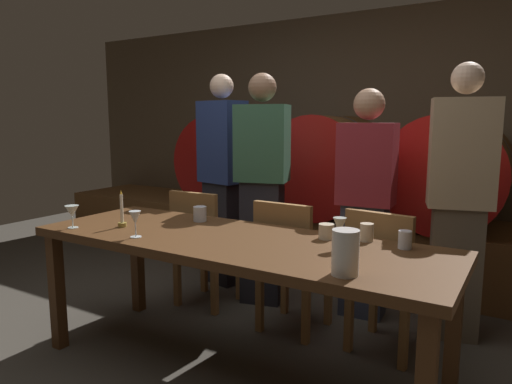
% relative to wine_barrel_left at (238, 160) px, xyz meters
% --- Properties ---
extents(ground_plane, '(8.88, 8.88, 0.00)m').
position_rel_wine_barrel_left_xyz_m(ground_plane, '(1.03, -2.09, -0.98)').
color(ground_plane, '#3F3A33').
extents(back_wall, '(6.83, 0.24, 2.41)m').
position_rel_wine_barrel_left_xyz_m(back_wall, '(1.03, 0.55, 0.23)').
color(back_wall, brown).
rests_on(back_wall, ground).
extents(barrel_shelf, '(6.15, 0.90, 0.53)m').
position_rel_wine_barrel_left_xyz_m(barrel_shelf, '(1.03, 0.00, -0.71)').
color(barrel_shelf, brown).
rests_on(barrel_shelf, ground).
extents(wine_barrel_left, '(0.91, 0.95, 0.91)m').
position_rel_wine_barrel_left_xyz_m(wine_barrel_left, '(0.00, 0.00, 0.00)').
color(wine_barrel_left, '#513319').
rests_on(wine_barrel_left, barrel_shelf).
extents(wine_barrel_center, '(0.91, 0.95, 0.91)m').
position_rel_wine_barrel_left_xyz_m(wine_barrel_center, '(1.03, 0.00, 0.00)').
color(wine_barrel_center, brown).
rests_on(wine_barrel_center, barrel_shelf).
extents(wine_barrel_right, '(0.91, 0.95, 0.91)m').
position_rel_wine_barrel_left_xyz_m(wine_barrel_right, '(2.05, 0.00, 0.00)').
color(wine_barrel_right, brown).
rests_on(wine_barrel_right, barrel_shelf).
extents(dining_table, '(2.31, 0.79, 0.76)m').
position_rel_wine_barrel_left_xyz_m(dining_table, '(1.28, -1.99, -0.29)').
color(dining_table, '#4C2D16').
rests_on(dining_table, ground).
extents(chair_left, '(0.41, 0.41, 0.88)m').
position_rel_wine_barrel_left_xyz_m(chair_left, '(0.57, -1.34, -0.49)').
color(chair_left, olive).
rests_on(chair_left, ground).
extents(chair_center, '(0.41, 0.41, 0.88)m').
position_rel_wine_barrel_left_xyz_m(chair_center, '(1.32, -1.40, -0.49)').
color(chair_center, olive).
rests_on(chair_center, ground).
extents(chair_right, '(0.45, 0.45, 0.88)m').
position_rel_wine_barrel_left_xyz_m(chair_right, '(1.93, -1.38, -0.49)').
color(chair_right, olive).
rests_on(chair_right, ground).
extents(guest_far_left, '(0.42, 0.31, 1.76)m').
position_rel_wine_barrel_left_xyz_m(guest_far_left, '(0.39, -0.84, -0.08)').
color(guest_far_left, black).
rests_on(guest_far_left, ground).
extents(guest_center_left, '(0.43, 0.33, 1.73)m').
position_rel_wine_barrel_left_xyz_m(guest_center_left, '(0.90, -1.04, -0.09)').
color(guest_center_left, black).
rests_on(guest_center_left, ground).
extents(guest_center_right, '(0.40, 0.27, 1.60)m').
position_rel_wine_barrel_left_xyz_m(guest_center_right, '(1.64, -0.88, -0.16)').
color(guest_center_right, '#33384C').
rests_on(guest_center_right, ground).
extents(guest_far_right, '(0.43, 0.33, 1.73)m').
position_rel_wine_barrel_left_xyz_m(guest_far_right, '(2.25, -0.91, -0.09)').
color(guest_far_right, brown).
rests_on(guest_far_right, ground).
extents(candle_center, '(0.05, 0.05, 0.22)m').
position_rel_wine_barrel_left_xyz_m(candle_center, '(0.57, -2.11, -0.15)').
color(candle_center, olive).
rests_on(candle_center, dining_table).
extents(pitcher, '(0.11, 0.11, 0.19)m').
position_rel_wine_barrel_left_xyz_m(pitcher, '(2.00, -2.25, -0.12)').
color(pitcher, white).
rests_on(pitcher, dining_table).
extents(wine_glass_left, '(0.08, 0.08, 0.13)m').
position_rel_wine_barrel_left_xyz_m(wine_glass_left, '(0.34, -2.28, -0.12)').
color(wine_glass_left, silver).
rests_on(wine_glass_left, dining_table).
extents(wine_glass_center, '(0.06, 0.06, 0.14)m').
position_rel_wine_barrel_left_xyz_m(wine_glass_center, '(0.82, -2.25, -0.11)').
color(wine_glass_center, white).
rests_on(wine_glass_center, dining_table).
extents(wine_glass_right, '(0.07, 0.07, 0.15)m').
position_rel_wine_barrel_left_xyz_m(wine_glass_right, '(1.84, -1.89, -0.11)').
color(wine_glass_right, silver).
rests_on(wine_glass_right, dining_table).
extents(cup_far_left, '(0.08, 0.08, 0.09)m').
position_rel_wine_barrel_left_xyz_m(cup_far_left, '(0.86, -1.75, -0.17)').
color(cup_far_left, silver).
rests_on(cup_far_left, dining_table).
extents(cup_center_left, '(0.08, 0.08, 0.08)m').
position_rel_wine_barrel_left_xyz_m(cup_center_left, '(1.71, -1.75, -0.18)').
color(cup_center_left, beige).
rests_on(cup_center_left, dining_table).
extents(cup_center_right, '(0.07, 0.07, 0.09)m').
position_rel_wine_barrel_left_xyz_m(cup_center_right, '(1.91, -1.68, -0.17)').
color(cup_center_right, beige).
rests_on(cup_center_right, dining_table).
extents(cup_far_right, '(0.07, 0.07, 0.09)m').
position_rel_wine_barrel_left_xyz_m(cup_far_right, '(2.12, -1.73, -0.17)').
color(cup_far_right, silver).
rests_on(cup_far_right, dining_table).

